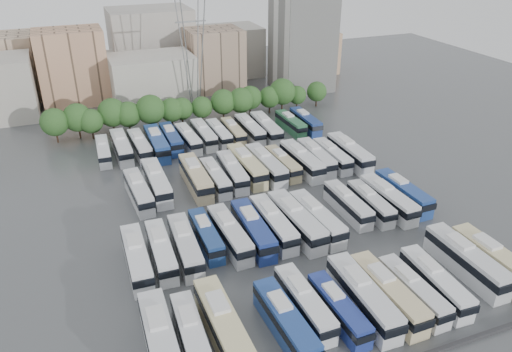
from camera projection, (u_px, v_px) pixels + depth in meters
name	position (u px, v px, depth m)	size (l,w,h in m)	color
ground	(268.00, 213.00, 78.56)	(220.00, 220.00, 0.00)	#424447
tree_line	(187.00, 106.00, 110.86)	(65.89, 7.74, 8.08)	black
city_buildings	(138.00, 62.00, 132.13)	(102.00, 35.00, 20.00)	#9E998E
apartment_tower	(302.00, 40.00, 131.79)	(14.00, 14.00, 26.00)	silver
electricity_pylon	(191.00, 33.00, 112.17)	(9.00, 6.91, 33.83)	slate
bus_r0_s0	(161.00, 342.00, 51.67)	(3.28, 13.43, 4.19)	silver
bus_r0_s1	(192.00, 336.00, 52.85)	(2.96, 11.58, 3.61)	silver
bus_r0_s2	(223.00, 326.00, 53.77)	(3.09, 13.47, 4.22)	beige
bus_r0_s4	(286.00, 322.00, 54.51)	(3.12, 12.36, 3.85)	navy
bus_r0_s5	(304.00, 303.00, 57.37)	(2.73, 11.74, 3.67)	silver
bus_r0_s6	(338.00, 309.00, 56.66)	(2.65, 11.01, 3.44)	navy
bus_r0_s7	(363.00, 296.00, 58.02)	(3.21, 13.30, 4.15)	silver
bus_r0_s8	(388.00, 293.00, 58.65)	(3.01, 12.88, 4.03)	beige
bus_r0_s9	(413.00, 291.00, 59.36)	(2.71, 11.43, 3.57)	silver
bus_r0_s10	(435.00, 282.00, 60.61)	(3.14, 12.02, 3.74)	silver
bus_r0_s12	(466.00, 260.00, 64.16)	(2.95, 13.37, 4.19)	silver
bus_r0_s13	(494.00, 260.00, 64.15)	(3.08, 13.31, 4.16)	beige
bus_r1_s0	(137.00, 258.00, 64.89)	(2.96, 12.41, 3.88)	silver
bus_r1_s1	(161.00, 251.00, 66.41)	(2.99, 11.94, 3.72)	silver
bus_r1_s2	(185.00, 246.00, 67.33)	(3.25, 12.56, 3.91)	silver
bus_r1_s3	(206.00, 235.00, 69.94)	(2.46, 11.09, 3.48)	navy
bus_r1_s4	(230.00, 234.00, 69.91)	(3.10, 12.42, 3.87)	silver
bus_r1_s5	(253.00, 229.00, 70.77)	(3.13, 12.88, 4.02)	navy
bus_r1_s6	(273.00, 223.00, 72.26)	(2.80, 12.63, 3.96)	silver
bus_r1_s7	(296.00, 221.00, 72.59)	(3.64, 13.83, 4.30)	silver
bus_r1_s8	(317.00, 218.00, 73.44)	(3.42, 12.91, 4.01)	silver
bus_r1_s10	(348.00, 204.00, 77.52)	(2.58, 11.56, 3.62)	silver
bus_r1_s11	(370.00, 203.00, 77.97)	(2.82, 11.26, 3.51)	silver
bus_r1_s12	(388.00, 199.00, 78.64)	(3.01, 12.61, 3.94)	silver
bus_r1_s13	(403.00, 192.00, 80.56)	(3.00, 12.42, 3.88)	navy
bus_r2_s1	(139.00, 191.00, 80.96)	(3.22, 12.27, 3.81)	silver
bus_r2_s2	(157.00, 182.00, 83.54)	(2.89, 13.10, 4.11)	silver
bus_r2_s4	(196.00, 177.00, 85.12)	(3.09, 13.46, 4.21)	#CBB88B
bus_r2_s5	(215.00, 177.00, 85.63)	(2.53, 11.40, 3.57)	silver
bus_r2_s6	(232.00, 171.00, 87.39)	(3.25, 12.34, 3.84)	silver
bus_r2_s7	(247.00, 165.00, 89.10)	(3.19, 13.47, 4.21)	beige
bus_r2_s8	(266.00, 165.00, 89.39)	(3.28, 13.30, 4.15)	silver
bus_r2_s9	(283.00, 163.00, 90.77)	(2.84, 11.25, 3.51)	tan
bus_r2_s10	(302.00, 160.00, 91.17)	(3.25, 13.14, 4.10)	silver
bus_r2_s11	(316.00, 157.00, 92.74)	(3.09, 12.36, 3.85)	silver
bus_r2_s12	(332.00, 156.00, 93.52)	(2.68, 11.64, 3.64)	silver
bus_r2_s13	(350.00, 152.00, 94.18)	(3.21, 13.39, 4.18)	silver
bus_r3_s0	(103.00, 151.00, 95.81)	(2.77, 10.87, 3.38)	silver
bus_r3_s1	(122.00, 147.00, 96.85)	(2.91, 12.58, 3.94)	silver
bus_r3_s2	(140.00, 146.00, 97.57)	(3.15, 12.06, 3.75)	silver
bus_r3_s3	(157.00, 143.00, 98.15)	(2.97, 13.27, 4.16)	navy
bus_r3_s4	(171.00, 139.00, 100.78)	(2.67, 11.93, 3.74)	navy
bus_r3_s5	(188.00, 138.00, 101.03)	(3.04, 11.54, 3.59)	white
bus_r3_s6	(204.00, 134.00, 102.75)	(2.65, 11.87, 3.72)	silver
bus_r3_s7	(219.00, 133.00, 103.55)	(2.55, 11.16, 3.49)	white
bus_r3_s8	(233.00, 131.00, 104.58)	(2.57, 10.97, 3.43)	#C9B78A
bus_r3_s9	(250.00, 129.00, 105.10)	(2.69, 12.29, 3.85)	silver
bus_r3_s10	(266.00, 128.00, 105.49)	(3.25, 13.07, 4.08)	silver
bus_r3_s12	(291.00, 123.00, 108.68)	(2.77, 11.21, 3.50)	#2C6642
bus_r3_s13	(305.00, 121.00, 109.59)	(2.66, 11.76, 3.68)	navy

